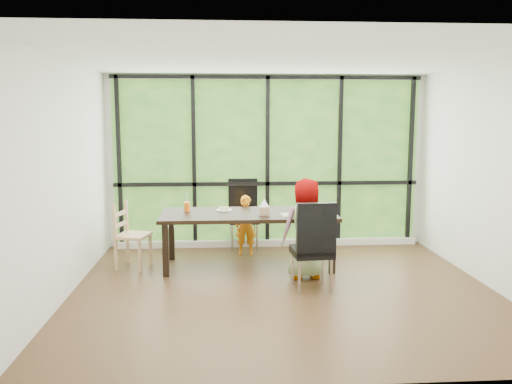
# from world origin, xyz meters

# --- Properties ---
(ground) EXTENTS (5.00, 5.00, 0.00)m
(ground) POSITION_xyz_m (0.00, 0.00, 0.00)
(ground) COLOR black
(ground) RESTS_ON ground
(back_wall) EXTENTS (5.00, 0.00, 5.00)m
(back_wall) POSITION_xyz_m (0.00, 2.25, 1.35)
(back_wall) COLOR silver
(back_wall) RESTS_ON ground
(foliage_backdrop) EXTENTS (4.80, 0.02, 2.65)m
(foliage_backdrop) POSITION_xyz_m (0.00, 2.23, 1.35)
(foliage_backdrop) COLOR #234A1C
(foliage_backdrop) RESTS_ON back_wall
(window_mullions) EXTENTS (4.80, 0.06, 2.65)m
(window_mullions) POSITION_xyz_m (0.00, 2.19, 1.35)
(window_mullions) COLOR black
(window_mullions) RESTS_ON back_wall
(window_sill) EXTENTS (4.80, 0.12, 0.10)m
(window_sill) POSITION_xyz_m (0.00, 2.15, 0.05)
(window_sill) COLOR silver
(window_sill) RESTS_ON ground
(dining_table) EXTENTS (2.46, 1.25, 0.75)m
(dining_table) POSITION_xyz_m (-0.37, 1.03, 0.38)
(dining_table) COLOR black
(dining_table) RESTS_ON ground
(chair_window_leather) EXTENTS (0.47, 0.47, 1.08)m
(chair_window_leather) POSITION_xyz_m (-0.38, 2.05, 0.54)
(chair_window_leather) COLOR black
(chair_window_leather) RESTS_ON ground
(chair_interior_leather) EXTENTS (0.49, 0.49, 1.08)m
(chair_interior_leather) POSITION_xyz_m (0.34, 0.01, 0.54)
(chair_interior_leather) COLOR black
(chair_interior_leather) RESTS_ON ground
(chair_end_beech) EXTENTS (0.50, 0.51, 0.90)m
(chair_end_beech) POSITION_xyz_m (-1.93, 1.06, 0.45)
(chair_end_beech) COLOR tan
(chair_end_beech) RESTS_ON ground
(child_toddler) EXTENTS (0.35, 0.25, 0.90)m
(child_toddler) POSITION_xyz_m (-0.37, 1.63, 0.45)
(child_toddler) COLOR orange
(child_toddler) RESTS_ON ground
(child_older) EXTENTS (0.67, 0.47, 1.28)m
(child_older) POSITION_xyz_m (0.33, 0.47, 0.64)
(child_older) COLOR slate
(child_older) RESTS_ON ground
(placemat) EXTENTS (0.40, 0.30, 0.01)m
(placemat) POSITION_xyz_m (0.27, 0.83, 0.75)
(placemat) COLOR tan
(placemat) RESTS_ON dining_table
(plate_far) EXTENTS (0.22, 0.22, 0.01)m
(plate_far) POSITION_xyz_m (-0.69, 1.23, 0.76)
(plate_far) COLOR white
(plate_far) RESTS_ON dining_table
(plate_near) EXTENTS (0.21, 0.21, 0.01)m
(plate_near) POSITION_xyz_m (0.27, 0.81, 0.76)
(plate_near) COLOR white
(plate_near) RESTS_ON dining_table
(orange_cup) EXTENTS (0.08, 0.08, 0.13)m
(orange_cup) POSITION_xyz_m (-1.21, 1.21, 0.81)
(orange_cup) COLOR orange
(orange_cup) RESTS_ON dining_table
(green_cup) EXTENTS (0.07, 0.07, 0.11)m
(green_cup) POSITION_xyz_m (0.60, 0.77, 0.80)
(green_cup) COLOR green
(green_cup) RESTS_ON dining_table
(white_mug) EXTENTS (0.09, 0.09, 0.09)m
(white_mug) POSITION_xyz_m (0.74, 1.07, 0.80)
(white_mug) COLOR white
(white_mug) RESTS_ON dining_table
(tissue_box) EXTENTS (0.13, 0.13, 0.11)m
(tissue_box) POSITION_xyz_m (-0.16, 0.87, 0.81)
(tissue_box) COLOR tan
(tissue_box) RESTS_ON dining_table
(crepe_rolls_far) EXTENTS (0.15, 0.12, 0.04)m
(crepe_rolls_far) POSITION_xyz_m (-0.69, 1.23, 0.78)
(crepe_rolls_far) COLOR tan
(crepe_rolls_far) RESTS_ON plate_far
(crepe_rolls_near) EXTENTS (0.10, 0.12, 0.04)m
(crepe_rolls_near) POSITION_xyz_m (0.27, 0.81, 0.78)
(crepe_rolls_near) COLOR tan
(crepe_rolls_near) RESTS_ON plate_near
(straw_white) EXTENTS (0.01, 0.04, 0.20)m
(straw_white) POSITION_xyz_m (-1.21, 1.21, 0.92)
(straw_white) COLOR white
(straw_white) RESTS_ON orange_cup
(straw_pink) EXTENTS (0.01, 0.04, 0.20)m
(straw_pink) POSITION_xyz_m (0.60, 0.77, 0.90)
(straw_pink) COLOR pink
(straw_pink) RESTS_ON green_cup
(tissue) EXTENTS (0.12, 0.12, 0.11)m
(tissue) POSITION_xyz_m (-0.16, 0.87, 0.92)
(tissue) COLOR white
(tissue) RESTS_ON tissue_box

